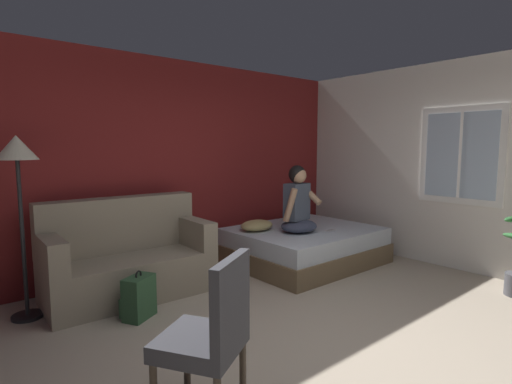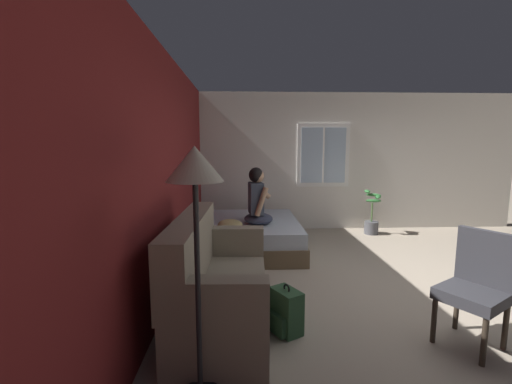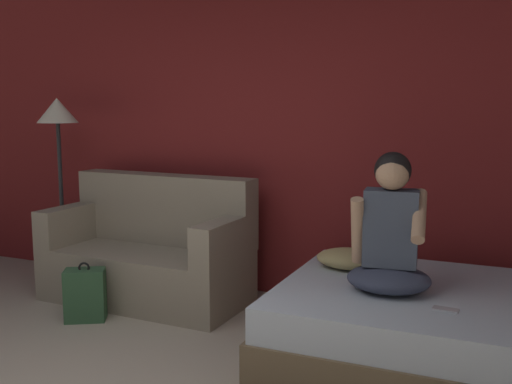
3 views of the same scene
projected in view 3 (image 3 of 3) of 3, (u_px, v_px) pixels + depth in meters
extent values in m
cube|color=maroon|center=(255.00, 138.00, 5.22)|extent=(10.89, 0.16, 2.70)
cube|color=brown|center=(427.00, 343.00, 3.82)|extent=(1.92, 1.58, 0.26)
cube|color=silver|center=(429.00, 307.00, 3.79)|extent=(1.86, 1.53, 0.22)
cube|color=gray|center=(146.00, 275.00, 5.03)|extent=(1.73, 0.86, 0.44)
cube|color=gray|center=(165.00, 209.00, 5.22)|extent=(1.71, 0.30, 0.60)
cube|color=gray|center=(74.00, 223.00, 5.30)|extent=(0.21, 0.81, 0.32)
cube|color=gray|center=(225.00, 240.00, 4.65)|extent=(0.21, 0.81, 0.32)
ellipsoid|color=#383D51|center=(389.00, 279.00, 3.74)|extent=(0.57, 0.50, 0.16)
cube|color=#3F4756|center=(391.00, 228.00, 3.74)|extent=(0.35, 0.24, 0.48)
cylinder|color=tan|center=(358.00, 231.00, 3.75)|extent=(0.10, 0.22, 0.44)
cylinder|color=tan|center=(419.00, 216.00, 3.60)|extent=(0.12, 0.38, 0.29)
sphere|color=tan|center=(392.00, 173.00, 3.67)|extent=(0.21, 0.21, 0.21)
ellipsoid|color=black|center=(393.00, 170.00, 3.68)|extent=(0.25, 0.25, 0.23)
cube|color=#2D5133|center=(85.00, 295.00, 4.57)|extent=(0.35, 0.31, 0.40)
cube|color=#2D5133|center=(88.00, 301.00, 4.70)|extent=(0.23, 0.16, 0.18)
torus|color=black|center=(84.00, 268.00, 4.54)|extent=(0.08, 0.06, 0.09)
ellipsoid|color=tan|center=(350.00, 259.00, 4.28)|extent=(0.51, 0.40, 0.14)
cube|color=#B7B7BC|center=(446.00, 309.00, 3.41)|extent=(0.15, 0.08, 0.01)
cylinder|color=black|center=(65.00, 282.00, 5.54)|extent=(0.28, 0.28, 0.03)
cylinder|color=black|center=(62.00, 203.00, 5.43)|extent=(0.04, 0.04, 1.45)
cone|color=beige|center=(57.00, 110.00, 5.31)|extent=(0.36, 0.36, 0.22)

